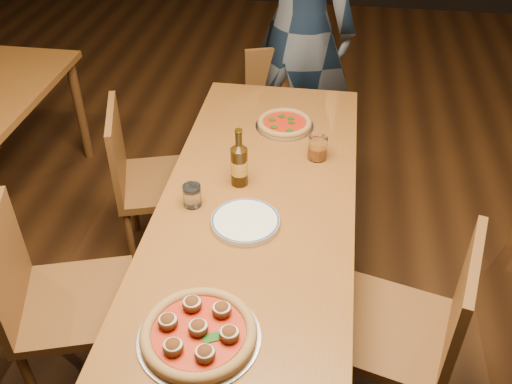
# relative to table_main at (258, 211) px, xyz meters

# --- Properties ---
(ground) EXTENTS (9.00, 9.00, 0.00)m
(ground) POSITION_rel_table_main_xyz_m (0.00, 0.00, -0.68)
(ground) COLOR black
(table_main) EXTENTS (0.80, 2.00, 0.75)m
(table_main) POSITION_rel_table_main_xyz_m (0.00, 0.00, 0.00)
(table_main) COLOR brown
(table_main) RESTS_ON ground
(chair_main_nw) EXTENTS (0.56, 0.56, 0.96)m
(chair_main_nw) POSITION_rel_table_main_xyz_m (-0.67, -0.43, -0.20)
(chair_main_nw) COLOR #563D16
(chair_main_nw) RESTS_ON ground
(chair_main_sw) EXTENTS (0.54, 0.54, 0.93)m
(chair_main_sw) POSITION_rel_table_main_xyz_m (-0.56, 0.43, -0.21)
(chair_main_sw) COLOR #563D16
(chair_main_sw) RESTS_ON ground
(chair_main_e) EXTENTS (0.56, 0.56, 0.98)m
(chair_main_e) POSITION_rel_table_main_xyz_m (0.56, -0.38, -0.19)
(chair_main_e) COLOR #563D16
(chair_main_e) RESTS_ON ground
(chair_end) EXTENTS (0.52, 0.52, 0.87)m
(chair_end) POSITION_rel_table_main_xyz_m (-0.01, 1.16, -0.24)
(chair_end) COLOR #563D16
(chair_end) RESTS_ON ground
(pizza_meatball) EXTENTS (0.39, 0.39, 0.07)m
(pizza_meatball) POSITION_rel_table_main_xyz_m (-0.08, -0.73, 0.10)
(pizza_meatball) COLOR #B7B7BF
(pizza_meatball) RESTS_ON table_main
(pizza_margherita) EXTENTS (0.29, 0.29, 0.04)m
(pizza_margherita) POSITION_rel_table_main_xyz_m (0.05, 0.58, 0.09)
(pizza_margherita) COLOR #B7B7BF
(pizza_margherita) RESTS_ON table_main
(plate_stack) EXTENTS (0.27, 0.27, 0.03)m
(plate_stack) POSITION_rel_table_main_xyz_m (-0.02, -0.17, 0.08)
(plate_stack) COLOR white
(plate_stack) RESTS_ON table_main
(beer_bottle) EXTENTS (0.07, 0.07, 0.26)m
(beer_bottle) POSITION_rel_table_main_xyz_m (-0.09, 0.09, 0.17)
(beer_bottle) COLOR black
(beer_bottle) RESTS_ON table_main
(water_glass) EXTENTS (0.07, 0.07, 0.09)m
(water_glass) POSITION_rel_table_main_xyz_m (-0.26, -0.08, 0.12)
(water_glass) COLOR white
(water_glass) RESTS_ON table_main
(amber_glass) EXTENTS (0.09, 0.09, 0.11)m
(amber_glass) POSITION_rel_table_main_xyz_m (0.22, 0.33, 0.13)
(amber_glass) COLOR #AD5313
(amber_glass) RESTS_ON table_main
(diner) EXTENTS (0.81, 0.69, 1.89)m
(diner) POSITION_rel_table_main_xyz_m (0.04, 1.41, 0.27)
(diner) COLOR black
(diner) RESTS_ON ground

